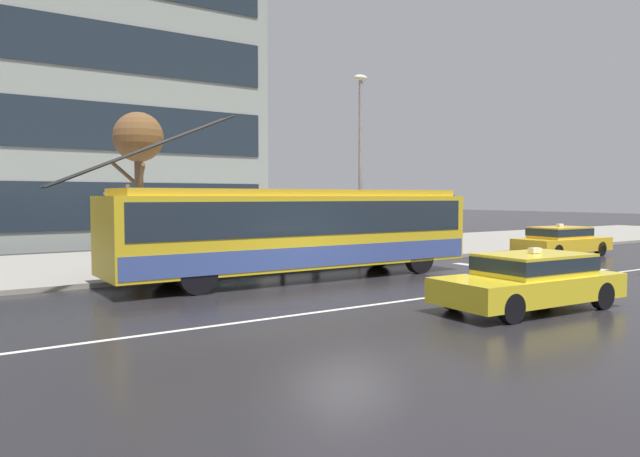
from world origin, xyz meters
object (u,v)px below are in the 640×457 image
(pedestrian_approaching_curb, at_px, (125,240))
(street_tree_bare, at_px, (138,143))
(bus_shelter, at_px, (173,211))
(pedestrian_at_shelter, at_px, (318,217))
(trolleybus, at_px, (300,229))
(taxi_ahead_of_bus, at_px, (561,240))
(street_lamp, at_px, (361,151))
(pedestrian_walking_past, at_px, (283,223))
(taxi_oncoming_near, at_px, (531,278))

(pedestrian_approaching_curb, bearing_deg, street_tree_bare, -64.65)
(bus_shelter, bearing_deg, pedestrian_at_shelter, 2.64)
(trolleybus, relative_size, taxi_ahead_of_bus, 2.90)
(taxi_ahead_of_bus, bearing_deg, trolleybus, 178.10)
(bus_shelter, xyz_separation_m, street_lamp, (7.24, -0.65, 2.21))
(street_lamp, bearing_deg, pedestrian_walking_past, -174.54)
(taxi_ahead_of_bus, distance_m, street_tree_bare, 17.61)
(pedestrian_at_shelter, distance_m, street_lamp, 3.01)
(taxi_oncoming_near, relative_size, pedestrian_at_shelter, 2.34)
(trolleybus, bearing_deg, taxi_oncoming_near, -77.09)
(taxi_oncoming_near, height_order, pedestrian_at_shelter, pedestrian_at_shelter)
(pedestrian_at_shelter, height_order, street_lamp, street_lamp)
(trolleybus, distance_m, bus_shelter, 4.33)
(street_lamp, bearing_deg, pedestrian_at_shelter, 145.76)
(taxi_oncoming_near, relative_size, pedestrian_walking_past, 2.39)
(pedestrian_at_shelter, bearing_deg, street_lamp, -34.24)
(taxi_ahead_of_bus, distance_m, bus_shelter, 16.27)
(taxi_oncoming_near, bearing_deg, street_lamp, 74.39)
(trolleybus, relative_size, pedestrian_at_shelter, 6.68)
(taxi_oncoming_near, distance_m, street_tree_bare, 12.52)
(taxi_ahead_of_bus, bearing_deg, street_lamp, 160.94)
(bus_shelter, height_order, street_lamp, street_lamp)
(bus_shelter, xyz_separation_m, street_tree_bare, (-0.98, 0.33, 2.20))
(pedestrian_walking_past, bearing_deg, trolleybus, -107.14)
(taxi_ahead_of_bus, bearing_deg, pedestrian_walking_past, 167.97)
(bus_shelter, distance_m, pedestrian_walking_past, 3.73)
(pedestrian_at_shelter, bearing_deg, street_tree_bare, 179.50)
(pedestrian_at_shelter, xyz_separation_m, pedestrian_walking_past, (-2.32, -1.27, -0.13))
(taxi_ahead_of_bus, distance_m, pedestrian_at_shelter, 10.70)
(street_tree_bare, bearing_deg, taxi_ahead_of_bus, -13.20)
(taxi_ahead_of_bus, bearing_deg, bus_shelter, 167.15)
(taxi_ahead_of_bus, xyz_separation_m, pedestrian_at_shelter, (-9.92, 3.88, 1.06))
(pedestrian_approaching_curb, height_order, pedestrian_walking_past, pedestrian_walking_past)
(taxi_oncoming_near, distance_m, pedestrian_approaching_curb, 12.71)
(bus_shelter, distance_m, pedestrian_at_shelter, 5.90)
(trolleybus, bearing_deg, street_lamp, 30.21)
(pedestrian_walking_past, relative_size, street_lamp, 0.27)
(taxi_oncoming_near, bearing_deg, pedestrian_walking_past, 95.92)
(bus_shelter, bearing_deg, taxi_ahead_of_bus, -12.85)
(taxi_ahead_of_bus, height_order, street_lamp, street_lamp)
(pedestrian_walking_past, xyz_separation_m, street_tree_bare, (-4.55, 1.33, 2.64))
(pedestrian_at_shelter, distance_m, pedestrian_walking_past, 2.65)
(street_tree_bare, bearing_deg, trolleybus, -42.12)
(pedestrian_approaching_curb, bearing_deg, pedestrian_walking_past, -22.01)
(taxi_ahead_of_bus, distance_m, pedestrian_walking_past, 12.54)
(street_lamp, relative_size, street_tree_bare, 1.38)
(taxi_ahead_of_bus, relative_size, bus_shelter, 1.12)
(pedestrian_approaching_curb, xyz_separation_m, street_tree_bare, (0.30, -0.63, 3.15))
(pedestrian_walking_past, bearing_deg, street_tree_bare, 163.70)
(taxi_oncoming_near, height_order, street_lamp, street_lamp)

